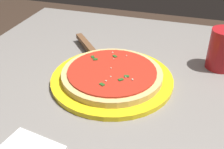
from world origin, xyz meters
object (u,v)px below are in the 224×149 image
object	(u,v)px
serving_plate	(112,79)
pizza	(112,74)
pizza_server	(90,50)
cup_tall_drink	(223,49)

from	to	relation	value
serving_plate	pizza	size ratio (longest dim) A/B	1.22
pizza_server	cup_tall_drink	distance (m)	0.37
cup_tall_drink	pizza_server	bearing A→B (deg)	-173.67
serving_plate	cup_tall_drink	distance (m)	0.31
pizza_server	cup_tall_drink	size ratio (longest dim) A/B	1.76
serving_plate	pizza_server	xyz separation A→B (m)	(-0.10, 0.11, 0.01)
serving_plate	pizza	world-z (taller)	pizza
pizza	cup_tall_drink	xyz separation A→B (m)	(0.26, 0.16, 0.03)
pizza_server	cup_tall_drink	xyz separation A→B (m)	(0.36, 0.04, 0.04)
serving_plate	cup_tall_drink	xyz separation A→B (m)	(0.26, 0.16, 0.05)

